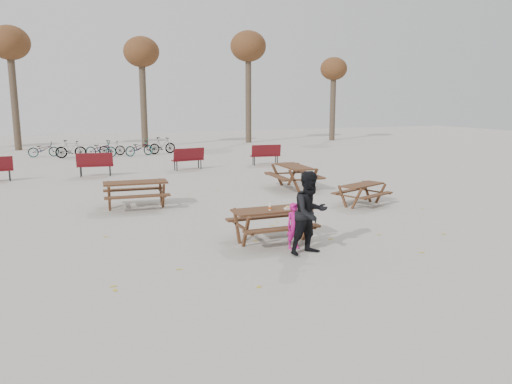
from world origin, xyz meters
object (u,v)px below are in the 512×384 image
object	(u,v)px
main_picnic_table	(272,217)
picnic_table_far	(294,177)
food_tray	(288,209)
picnic_table_north	(136,195)
adult	(310,213)
soda_bottle	(270,207)
child	(294,226)
picnic_table_east	(362,195)

from	to	relation	value
main_picnic_table	picnic_table_far	xyz separation A→B (m)	(3.51, 6.10, -0.16)
food_tray	picnic_table_north	world-z (taller)	picnic_table_north
adult	picnic_table_north	xyz separation A→B (m)	(-2.79, 6.02, -0.49)
soda_bottle	child	distance (m)	0.74
adult	food_tray	bearing A→B (deg)	81.46
main_picnic_table	child	world-z (taller)	child
soda_bottle	picnic_table_east	bearing A→B (deg)	33.14
picnic_table_north	picnic_table_far	xyz separation A→B (m)	(5.91, 1.24, 0.02)
picnic_table_north	main_picnic_table	bearing A→B (deg)	-60.41
child	adult	size ratio (longest dim) A/B	0.58
adult	picnic_table_north	distance (m)	6.65
food_tray	child	bearing A→B (deg)	-99.90
soda_bottle	child	world-z (taller)	child
soda_bottle	picnic_table_east	distance (m)	5.18
food_tray	adult	world-z (taller)	adult
food_tray	picnic_table_far	xyz separation A→B (m)	(3.17, 6.27, -0.36)
main_picnic_table	soda_bottle	xyz separation A→B (m)	(-0.10, -0.12, 0.26)
main_picnic_table	food_tray	xyz separation A→B (m)	(0.34, -0.17, 0.21)
main_picnic_table	picnic_table_east	size ratio (longest dim) A/B	1.16
food_tray	picnic_table_far	bearing A→B (deg)	63.19
soda_bottle	main_picnic_table	bearing A→B (deg)	51.13
child	picnic_table_north	distance (m)	6.16
child	picnic_table_east	xyz separation A→B (m)	(3.97, 3.39, -0.18)
food_tray	picnic_table_east	bearing A→B (deg)	36.47
food_tray	child	xyz separation A→B (m)	(-0.09, -0.52, -0.27)
picnic_table_east	picnic_table_far	distance (m)	3.48
soda_bottle	picnic_table_north	size ratio (longest dim) A/B	0.09
soda_bottle	picnic_table_far	distance (m)	7.21
picnic_table_east	adult	bearing A→B (deg)	-156.74
picnic_table_north	picnic_table_east	bearing A→B (deg)	-14.84
main_picnic_table	soda_bottle	size ratio (longest dim) A/B	10.59
adult	picnic_table_far	distance (m)	7.91
food_tray	adult	xyz separation A→B (m)	(0.05, -0.98, 0.10)
main_picnic_table	picnic_table_far	distance (m)	7.04
food_tray	soda_bottle	distance (m)	0.44
soda_bottle	picnic_table_north	distance (m)	5.51
picnic_table_far	child	bearing A→B (deg)	156.67
adult	soda_bottle	bearing A→B (deg)	103.78
main_picnic_table	soda_bottle	world-z (taller)	soda_bottle
soda_bottle	adult	distance (m)	1.14
child	main_picnic_table	bearing A→B (deg)	107.45
food_tray	soda_bottle	bearing A→B (deg)	173.53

